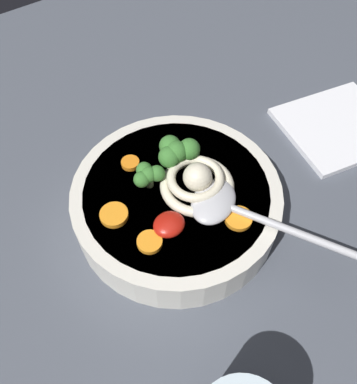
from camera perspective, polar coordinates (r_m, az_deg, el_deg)
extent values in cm
cube|color=#474C56|center=(48.82, 1.53, -3.05)|extent=(106.68, 106.68, 3.41)
cylinder|color=silver|center=(44.61, 0.00, -1.77)|extent=(23.04, 23.04, 4.73)
cylinder|color=olive|center=(44.45, 0.00, -1.64)|extent=(20.28, 20.28, 4.35)
torus|color=beige|center=(42.65, 2.92, 1.11)|extent=(7.99, 7.99, 1.10)
torus|color=beige|center=(41.91, 2.12, 1.81)|extent=(8.56, 8.56, 0.99)
sphere|color=beige|center=(41.51, 3.00, 2.30)|extent=(3.10, 3.10, 3.10)
ellipsoid|color=#B7B7BC|center=(41.18, 5.08, -1.30)|extent=(7.37, 6.74, 1.60)
cylinder|color=#B7B7BC|center=(40.65, 14.91, -5.01)|extent=(7.89, 13.55, 0.80)
ellipsoid|color=#B2190F|center=(39.58, -1.36, -4.67)|extent=(3.28, 2.95, 1.48)
cylinder|color=#7A9E60|center=(42.95, -4.18, 1.39)|extent=(0.90, 0.90, 0.97)
sphere|color=#38752D|center=(41.87, -4.29, 2.52)|extent=(1.77, 1.77, 1.77)
sphere|color=#38752D|center=(41.74, -5.29, 1.82)|extent=(1.77, 1.77, 1.77)
sphere|color=#38752D|center=(42.01, -3.13, 2.68)|extent=(1.77, 1.77, 1.77)
sphere|color=#38752D|center=(42.46, -4.94, 3.17)|extent=(1.77, 1.77, 1.77)
cylinder|color=#7A9E60|center=(44.42, 0.01, 4.37)|extent=(1.23, 1.23, 1.32)
sphere|color=#38752D|center=(43.01, 0.01, 5.97)|extent=(2.42, 2.42, 2.42)
sphere|color=#38752D|center=(42.72, -1.31, 5.06)|extent=(2.42, 2.42, 2.42)
sphere|color=#38752D|center=(43.30, 1.54, 6.16)|extent=(2.42, 2.42, 2.42)
sphere|color=#38752D|center=(43.80, -0.93, 6.77)|extent=(2.42, 2.42, 2.42)
cylinder|color=orange|center=(39.22, -4.16, -7.17)|extent=(2.54, 2.54, 0.54)
cylinder|color=orange|center=(41.21, -9.24, -3.26)|extent=(2.94, 2.94, 0.60)
cylinder|color=orange|center=(40.96, 8.60, -3.77)|extent=(2.85, 2.85, 0.53)
cylinder|color=orange|center=(45.14, -6.94, 4.16)|extent=(2.05, 2.05, 0.54)
cube|color=white|center=(59.50, 22.04, 8.75)|extent=(17.26, 16.01, 0.80)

